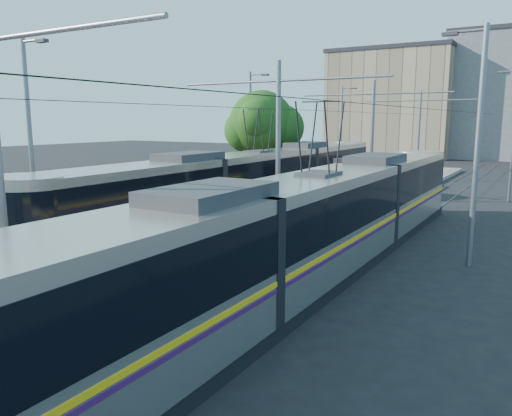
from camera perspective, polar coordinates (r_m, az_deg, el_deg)
The scene contains 12 objects.
ground at distance 14.82m, azimuth -12.72°, elevation -9.80°, with size 160.00×160.00×0.00m, color black.
platform at distance 29.10m, azimuth 10.97°, elevation 0.33°, with size 4.00×50.00×0.30m, color gray.
tactile_strip_left at distance 29.59m, azimuth 8.35°, elevation 0.88°, with size 0.70×50.00×0.01m, color gray.
tactile_strip_right at distance 28.62m, azimuth 13.71°, elevation 0.38°, with size 0.70×50.00×0.01m, color gray.
rails at distance 29.12m, azimuth 10.97°, elevation 0.07°, with size 8.71×70.00×0.03m.
tram_left at distance 26.33m, azimuth 0.26°, elevation 2.94°, with size 2.43×28.89×5.50m.
tram_right at distance 15.57m, azimuth 7.07°, elevation -1.55°, with size 2.43×27.96×5.50m.
catenary at distance 26.04m, azimuth 9.11°, elevation 8.95°, with size 9.20×70.00×7.00m.
street_lamps at distance 32.49m, azimuth 13.67°, elevation 8.38°, with size 15.18×38.22×8.00m.
shelter at distance 27.69m, azimuth 10.09°, elevation 3.05°, with size 1.14×1.37×2.61m.
tree at distance 33.15m, azimuth 1.24°, elevation 9.49°, with size 4.73×4.37×6.87m.
building_left at distance 72.75m, azimuth 15.54°, elevation 11.41°, with size 16.32×12.24×14.27m.
Camera 1 is at (9.75, -9.99, 4.97)m, focal length 35.00 mm.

